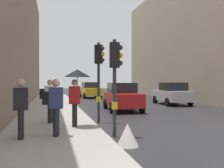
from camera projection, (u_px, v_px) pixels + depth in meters
sidewalk_kerb at (53, 114)px, 13.94m from camera, size 3.37×40.00×0.16m
traffic_light_far_median at (115, 78)px, 27.08m from camera, size 0.25×0.43×3.21m
traffic_light_near_left at (115, 70)px, 8.62m from camera, size 0.43×0.25×3.24m
traffic_light_near_right at (99, 67)px, 11.54m from camera, size 0.44×0.37×3.58m
car_yellow_taxi at (90, 90)px, 29.17m from camera, size 2.19×4.29×1.76m
car_silver_hatchback at (172, 94)px, 20.60m from camera, size 2.17×4.28×1.76m
car_red_sedan at (122, 97)px, 16.53m from camera, size 2.21×4.30×1.76m
pedestrian_with_umbrella at (77, 82)px, 9.71m from camera, size 1.00×1.00×2.14m
pedestrian_with_grey_backpack at (55, 104)px, 8.02m from camera, size 0.64×0.39×1.77m
pedestrian_with_black_backpack at (49, 98)px, 10.64m from camera, size 0.65×0.41×1.77m
pedestrian_in_dark_coat at (21, 106)px, 7.65m from camera, size 0.41×0.36×1.77m
warning_sign_triangle at (128, 135)px, 7.42m from camera, size 0.64×0.64×0.65m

